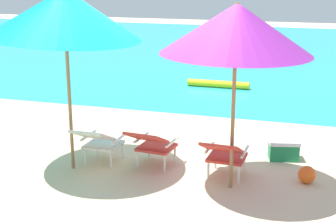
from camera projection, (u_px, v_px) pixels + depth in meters
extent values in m
plane|color=beige|center=(214.00, 104.00, 11.19)|extent=(40.00, 40.00, 0.00)
cube|color=#28B2B7|center=(259.00, 52.00, 18.49)|extent=(40.00, 18.00, 0.01)
cylinder|color=yellow|center=(218.00, 84.00, 12.71)|extent=(1.60, 0.18, 0.18)
cube|color=silver|center=(104.00, 145.00, 7.68)|extent=(0.53, 0.51, 0.04)
cube|color=silver|center=(92.00, 135.00, 7.28)|extent=(0.53, 0.52, 0.27)
cylinder|color=white|center=(97.00, 148.00, 7.98)|extent=(0.04, 0.04, 0.26)
cylinder|color=white|center=(122.00, 151.00, 7.85)|extent=(0.04, 0.04, 0.26)
cylinder|color=white|center=(85.00, 157.00, 7.60)|extent=(0.04, 0.04, 0.26)
cylinder|color=white|center=(111.00, 160.00, 7.47)|extent=(0.04, 0.04, 0.26)
cube|color=white|center=(88.00, 136.00, 7.73)|extent=(0.04, 0.50, 0.03)
cube|color=white|center=(119.00, 139.00, 7.57)|extent=(0.04, 0.50, 0.03)
cube|color=red|center=(157.00, 147.00, 7.58)|extent=(0.56, 0.54, 0.04)
cube|color=red|center=(146.00, 138.00, 7.18)|extent=(0.56, 0.56, 0.27)
cylinder|color=white|center=(149.00, 150.00, 7.88)|extent=(0.04, 0.04, 0.26)
cylinder|color=white|center=(175.00, 154.00, 7.72)|extent=(0.04, 0.04, 0.26)
cylinder|color=white|center=(138.00, 159.00, 7.51)|extent=(0.04, 0.04, 0.26)
cylinder|color=white|center=(165.00, 163.00, 7.35)|extent=(0.04, 0.04, 0.26)
cube|color=white|center=(141.00, 138.00, 7.64)|extent=(0.07, 0.50, 0.03)
cube|color=white|center=(172.00, 142.00, 7.45)|extent=(0.07, 0.50, 0.03)
cube|color=red|center=(227.00, 157.00, 7.16)|extent=(0.54, 0.52, 0.04)
cube|color=red|center=(222.00, 148.00, 6.75)|extent=(0.54, 0.53, 0.27)
cylinder|color=white|center=(215.00, 160.00, 7.46)|extent=(0.04, 0.04, 0.26)
cylinder|color=white|center=(244.00, 164.00, 7.32)|extent=(0.04, 0.04, 0.26)
cylinder|color=white|center=(208.00, 170.00, 7.08)|extent=(0.04, 0.04, 0.26)
cylinder|color=white|center=(239.00, 174.00, 6.94)|extent=(0.04, 0.04, 0.26)
cube|color=white|center=(210.00, 147.00, 7.21)|extent=(0.05, 0.50, 0.03)
cube|color=white|center=(245.00, 152.00, 7.04)|extent=(0.05, 0.50, 0.03)
cylinder|color=olive|center=(70.00, 104.00, 7.23)|extent=(0.05, 0.05, 2.01)
cone|color=#0A93AD|center=(65.00, 13.00, 6.88)|extent=(2.25, 2.21, 0.81)
cylinder|color=olive|center=(233.00, 122.00, 6.57)|extent=(0.05, 0.05, 1.89)
cone|color=purple|center=(236.00, 29.00, 6.24)|extent=(2.10, 2.09, 0.67)
sphere|color=#4C3823|center=(237.00, 5.00, 6.16)|extent=(0.07, 0.07, 0.07)
sphere|color=#EA5619|center=(307.00, 175.00, 6.94)|extent=(0.25, 0.25, 0.25)
cube|color=#1E844C|center=(283.00, 151.00, 7.83)|extent=(0.51, 0.40, 0.26)
cube|color=white|center=(284.00, 142.00, 7.78)|extent=(0.53, 0.42, 0.06)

